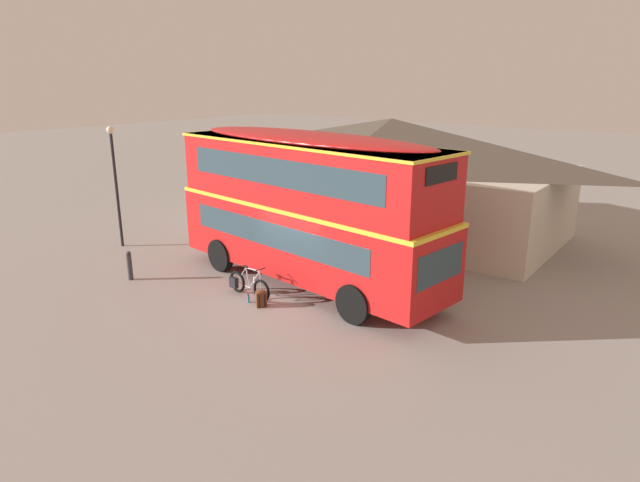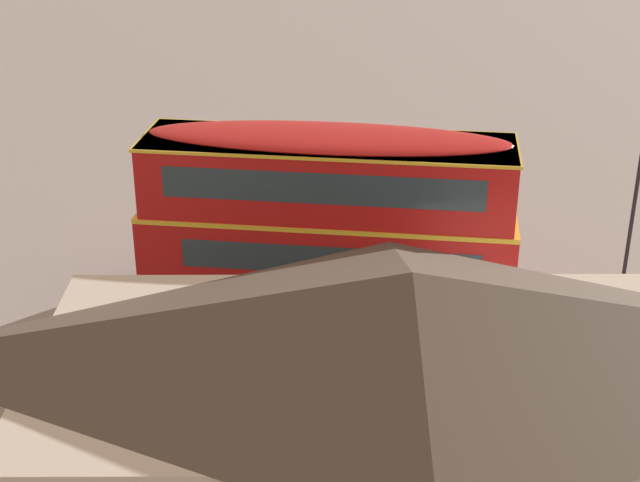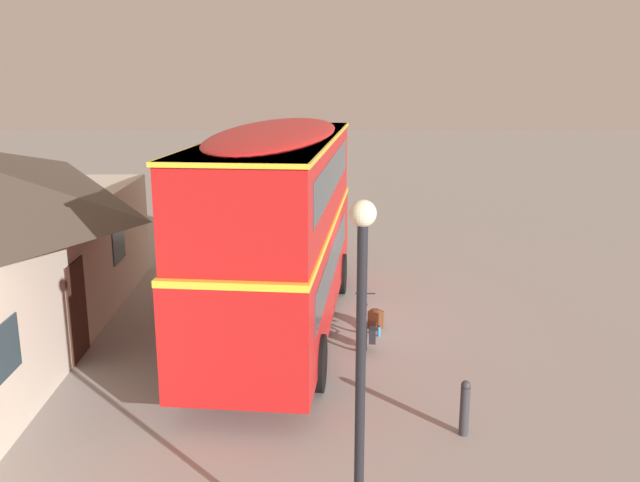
% 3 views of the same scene
% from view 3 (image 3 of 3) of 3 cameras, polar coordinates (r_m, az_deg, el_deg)
% --- Properties ---
extents(ground_plane, '(120.00, 120.00, 0.00)m').
position_cam_3_polar(ground_plane, '(16.40, -0.35, -7.02)').
color(ground_plane, gray).
extents(double_decker_bus, '(9.86, 3.41, 4.79)m').
position_cam_3_polar(double_decker_bus, '(15.28, -3.47, 1.74)').
color(double_decker_bus, black).
rests_on(double_decker_bus, ground).
extents(touring_bicycle, '(1.78, 0.46, 0.99)m').
position_cam_3_polar(touring_bicycle, '(15.23, 3.89, -7.24)').
color(touring_bicycle, black).
rests_on(touring_bicycle, ground).
extents(backpack_on_ground, '(0.37, 0.38, 0.49)m').
position_cam_3_polar(backpack_on_ground, '(16.09, 4.71, -6.53)').
color(backpack_on_ground, '#592D19').
rests_on(backpack_on_ground, ground).
extents(water_bottle_blue_sports, '(0.07, 0.07, 0.26)m').
position_cam_3_polar(water_bottle_blue_sports, '(15.69, 4.99, -7.60)').
color(water_bottle_blue_sports, '#338CBF').
rests_on(water_bottle_blue_sports, ground).
extents(street_lamp, '(0.28, 0.28, 4.61)m').
position_cam_3_polar(street_lamp, '(7.29, 3.45, -10.25)').
color(street_lamp, black).
rests_on(street_lamp, ground).
extents(kerb_bollard, '(0.16, 0.16, 0.97)m').
position_cam_3_polar(kerb_bollard, '(11.73, 12.11, -13.53)').
color(kerb_bollard, '#333338').
rests_on(kerb_bollard, ground).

